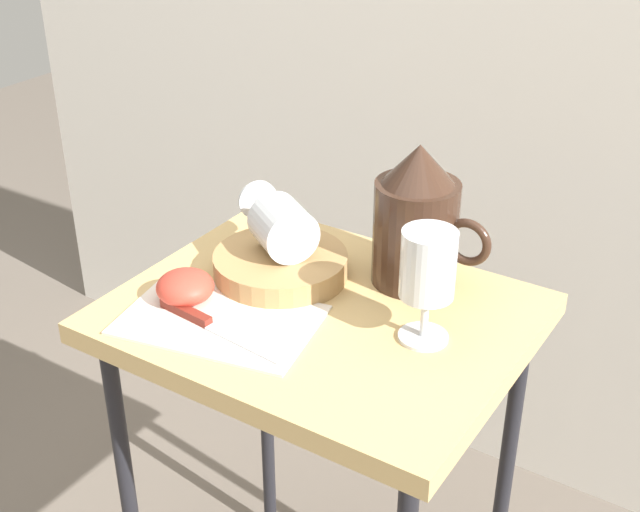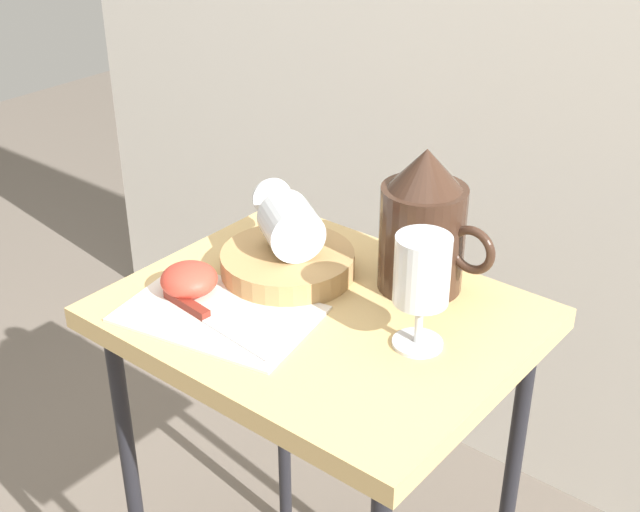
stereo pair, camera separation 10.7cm
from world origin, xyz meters
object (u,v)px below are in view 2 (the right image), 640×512
Objects in this scene: basket_tray at (288,263)px; wine_glass_upright at (422,277)px; table at (320,356)px; pitcher at (423,233)px; wine_glass_tipped_near at (290,225)px; apple_half_left at (189,279)px; knife at (201,314)px.

wine_glass_upright reaches higher than basket_tray.
table is 0.14m from basket_tray.
pitcher is 0.19m from wine_glass_tipped_near.
wine_glass_tipped_near reaches higher than basket_tray.
wine_glass_upright is at bearing -57.98° from pitcher.
wine_glass_upright reaches higher than apple_half_left.
wine_glass_tipped_near reaches higher than apple_half_left.
pitcher is at bearing 29.05° from basket_tray.
apple_half_left is at bearing -117.09° from basket_tray.
apple_half_left reaches higher than table.
knife is at bearing -152.98° from wine_glass_upright.
basket_tray is 1.26× the size of wine_glass_upright.
basket_tray is 2.45× the size of apple_half_left.
apple_half_left is (-0.07, -0.13, 0.01)m from basket_tray.
table is at bearing -28.63° from wine_glass_tipped_near.
wine_glass_tipped_near is at bearing -153.97° from pitcher.
knife is (-0.25, -0.13, -0.09)m from wine_glass_upright.
knife is (-0.01, -0.16, -0.01)m from basket_tray.
wine_glass_upright is (0.15, 0.01, 0.18)m from table.
wine_glass_upright is 0.33m from apple_half_left.
table is 0.18m from knife.
wine_glass_tipped_near is at bearing 105.32° from basket_tray.
pitcher is (0.16, 0.09, 0.06)m from basket_tray.
pitcher reaches higher than table.
wine_glass_upright is 1.94× the size of apple_half_left.
table is 0.19m from wine_glass_tipped_near.
table is 8.88× the size of apple_half_left.
basket_tray is 0.06m from wine_glass_tipped_near.
pitcher is at bearing 55.21° from knife.
apple_half_left is (-0.06, -0.14, -0.05)m from wine_glass_tipped_near.
pitcher reaches higher than wine_glass_upright.
pitcher reaches higher than wine_glass_tipped_near.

